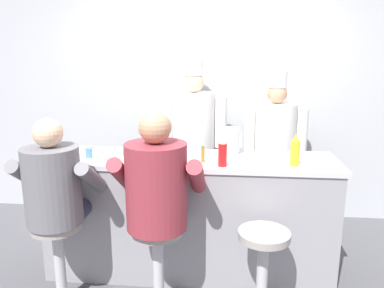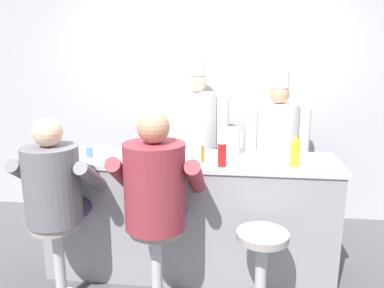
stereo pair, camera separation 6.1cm
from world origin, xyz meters
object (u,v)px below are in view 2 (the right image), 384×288
Objects in this scene: cereal_bowl at (117,152)px; cook_in_whites_near at (196,136)px; diner_seated_grey at (55,190)px; ketchup_bottle_red at (222,153)px; mustard_bottle_yellow at (295,152)px; cook_in_whites_far at (277,145)px; water_pitcher_clear at (231,141)px; coffee_mug_blue at (92,152)px; breakfast_plate at (161,157)px; coffee_mug_white at (100,155)px; diner_seated_maroon at (156,191)px; hot_sauce_bottle_orange at (203,154)px; empty_stool_round at (261,261)px.

cereal_bowl is 1.11m from cook_in_whites_near.
ketchup_bottle_red is at bearing 14.83° from diner_seated_grey.
cook_in_whites_far is (-0.02, 1.07, -0.21)m from mustard_bottle_yellow.
cook_in_whites_near is at bearing 60.64° from diner_seated_grey.
water_pitcher_clear is 1.79× the size of coffee_mug_blue.
breakfast_plate is 0.48m from coffee_mug_white.
cook_in_whites_far is at bearing 65.62° from ketchup_bottle_red.
coffee_mug_blue is at bearing 144.24° from diner_seated_maroon.
breakfast_plate is 0.38m from cereal_bowl.
hot_sauce_bottle_orange is at bearing -80.83° from cook_in_whites_near.
diner_seated_grey is 1.51m from empty_stool_round.
diner_seated_grey reaches higher than coffee_mug_white.
cook_in_whites_near is at bearing 54.50° from coffee_mug_blue.
water_pitcher_clear is (0.21, 0.27, 0.05)m from hot_sauce_bottle_orange.
water_pitcher_clear is (-0.47, 0.30, -0.00)m from mustard_bottle_yellow.
water_pitcher_clear is at bearing 80.40° from ketchup_bottle_red.
coffee_mug_blue is (-0.10, 0.10, -0.01)m from coffee_mug_white.
mustard_bottle_yellow is 0.15× the size of cook_in_whites_far.
coffee_mug_white is 1.29m from cook_in_whites_near.
ketchup_bottle_red is at bearing -7.90° from coffee_mug_blue.
empty_stool_round is at bearing -67.70° from cook_in_whites_near.
cook_in_whites_near is at bearing 99.17° from hot_sauce_bottle_orange.
cook_in_whites_near reaches higher than cereal_bowl.
breakfast_plate is at bearing 13.28° from coffee_mug_white.
cereal_bowl is at bearing 171.78° from breakfast_plate.
water_pitcher_clear is at bearing 11.17° from coffee_mug_blue.
cereal_bowl is 1.41m from empty_stool_round.
ketchup_bottle_red is at bearing 130.87° from empty_stool_round.
mustard_bottle_yellow is at bearing 1.01° from coffee_mug_white.
diner_seated_maroon is at bearing -123.31° from cook_in_whites_far.
mustard_bottle_yellow is 1.90× the size of hot_sauce_bottle_orange.
cook_in_whites_near is (-0.17, 1.08, -0.09)m from hot_sauce_bottle_orange.
mustard_bottle_yellow is at bearing -4.68° from breakfast_plate.
diner_seated_maroon reaches higher than ketchup_bottle_red.
ketchup_bottle_red is at bearing -172.78° from mustard_bottle_yellow.
diner_seated_grey reaches higher than ketchup_bottle_red.
mustard_bottle_yellow is at bearing 7.22° from ketchup_bottle_red.
diner_seated_grey reaches higher than hot_sauce_bottle_orange.
coffee_mug_blue is (-0.19, -0.06, 0.01)m from cereal_bowl.
cook_in_whites_near is (-0.86, 1.10, -0.14)m from mustard_bottle_yellow.
coffee_mug_blue is at bearing -179.55° from breakfast_plate.
mustard_bottle_yellow is 0.16× the size of diner_seated_maroon.
mustard_bottle_yellow is 1.75m from diner_seated_grey.
water_pitcher_clear is 0.34× the size of empty_stool_round.
hot_sauce_bottle_orange is 0.07× the size of cook_in_whites_near.
coffee_mug_white is 0.15m from coffee_mug_blue.
cook_in_whites_near reaches higher than coffee_mug_white.
ketchup_bottle_red reaches higher than coffee_mug_white.
coffee_mug_blue is (-0.90, 0.05, -0.02)m from hot_sauce_bottle_orange.
ketchup_bottle_red is at bearing -31.45° from hot_sauce_bottle_orange.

